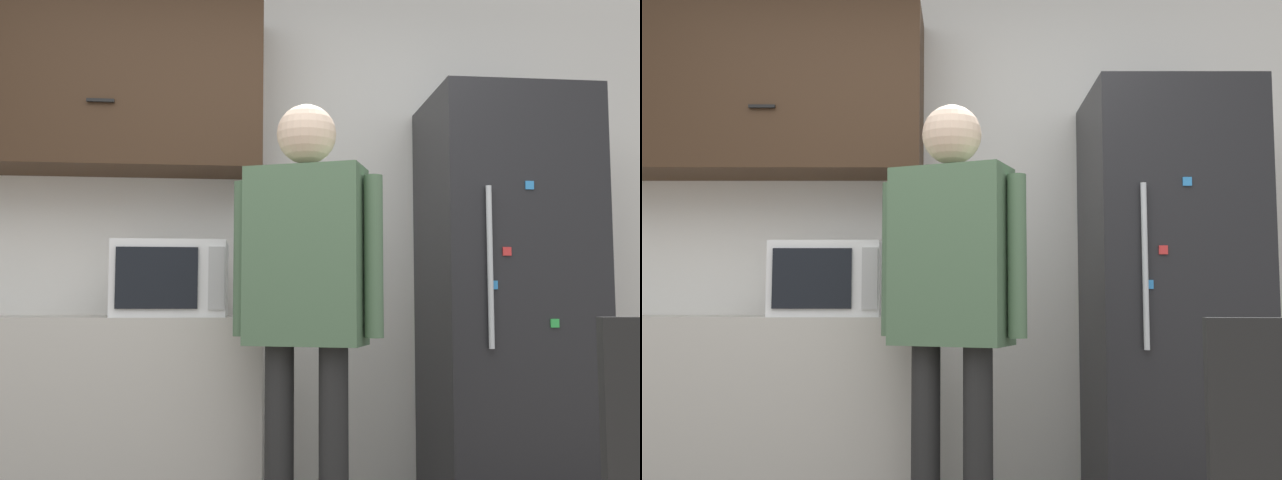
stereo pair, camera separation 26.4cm
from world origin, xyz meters
TOP-DOWN VIEW (x-y plane):
  - back_wall at (0.00, 2.09)m, footprint 6.00×0.06m
  - counter at (-1.09, 1.77)m, footprint 2.22×0.60m
  - upper_cabinets at (-1.09, 1.88)m, footprint 2.22×0.38m
  - microwave at (-0.37, 1.70)m, footprint 0.48×0.41m
  - person at (0.17, 1.20)m, footprint 0.55×0.37m
  - refrigerator at (1.15, 1.72)m, footprint 0.71×0.69m

SIDE VIEW (x-z plane):
  - counter at x=-1.09m, z-range 0.00..0.91m
  - refrigerator at x=1.15m, z-range 0.00..1.93m
  - person at x=0.17m, z-range 0.19..1.92m
  - microwave at x=-0.37m, z-range 0.91..1.23m
  - back_wall at x=0.00m, z-range 0.00..2.70m
  - upper_cabinets at x=-1.09m, z-range 1.58..2.39m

